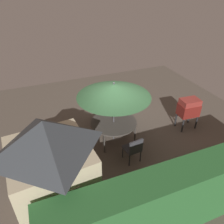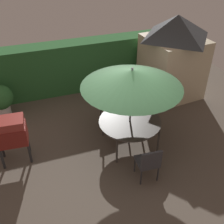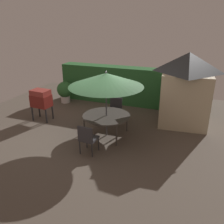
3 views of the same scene
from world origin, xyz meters
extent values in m
plane|color=brown|center=(0.00, 0.00, 0.00)|extent=(11.00, 11.00, 0.00)
cube|color=#28602D|center=(0.00, 3.50, 0.84)|extent=(6.22, 0.71, 1.67)
cube|color=#C6B793|center=(2.61, 2.15, 0.96)|extent=(1.80, 1.82, 1.92)
pyramid|color=#33383D|center=(2.61, 2.15, 2.27)|extent=(1.91, 1.93, 0.69)
cube|color=gray|center=(2.53, 2.99, 0.75)|extent=(0.70, 0.09, 1.50)
cylinder|color=#47423D|center=(0.33, 0.16, 0.71)|extent=(1.56, 1.56, 0.04)
cylinder|color=#3C3834|center=(-0.21, -0.38, 0.35)|extent=(0.05, 0.05, 0.69)
cylinder|color=#3C3834|center=(0.88, -0.38, 0.35)|extent=(0.05, 0.05, 0.69)
cylinder|color=#3C3834|center=(-0.21, 0.71, 0.35)|extent=(0.05, 0.05, 0.69)
cylinder|color=#3C3834|center=(0.88, 0.71, 0.35)|extent=(0.05, 0.05, 0.69)
cylinder|color=#4C4C51|center=(0.33, 0.16, 1.06)|extent=(0.04, 0.04, 2.12)
cone|color=#2D5633|center=(0.33, 0.16, 1.92)|extent=(2.36, 2.36, 0.41)
sphere|color=#4C4C51|center=(0.33, 0.16, 2.15)|extent=(0.06, 0.06, 0.06)
cube|color=maroon|center=(-2.47, 0.53, 0.78)|extent=(0.74, 0.55, 0.45)
cube|color=maroon|center=(-2.47, 0.53, 1.10)|extent=(0.70, 0.53, 0.20)
cylinder|color=#262628|center=(-2.78, 0.32, 0.28)|extent=(0.06, 0.06, 0.55)
cylinder|color=#262628|center=(-2.16, 0.32, 0.28)|extent=(0.06, 0.06, 0.55)
cylinder|color=#262628|center=(-2.78, 0.74, 0.28)|extent=(0.06, 0.06, 0.55)
cylinder|color=#262628|center=(-2.16, 0.74, 0.28)|extent=(0.06, 0.06, 0.55)
cube|color=#38383D|center=(0.20, 1.32, 0.45)|extent=(0.51, 0.51, 0.06)
cube|color=#38383D|center=(0.18, 1.53, 0.68)|extent=(0.46, 0.10, 0.45)
cylinder|color=#2C2C30|center=(0.38, 1.54, 0.23)|extent=(0.04, 0.04, 0.45)
cylinder|color=#2C2C30|center=(-0.02, 1.50, 0.23)|extent=(0.04, 0.04, 0.45)
cylinder|color=#2C2C30|center=(0.43, 1.15, 0.23)|extent=(0.04, 0.04, 0.45)
cylinder|color=#2C2C30|center=(0.03, 1.10, 0.23)|extent=(0.04, 0.04, 0.45)
cube|color=#38383D|center=(0.26, -1.01, 0.45)|extent=(0.49, 0.49, 0.06)
cube|color=#38383D|center=(0.24, -1.22, 0.68)|extent=(0.46, 0.08, 0.45)
cylinder|color=#2C2C30|center=(0.05, -1.20, 0.23)|extent=(0.04, 0.04, 0.45)
cylinder|color=#2C2C30|center=(0.44, -1.22, 0.23)|extent=(0.04, 0.04, 0.45)
cylinder|color=#2C2C30|center=(0.07, -0.80, 0.23)|extent=(0.04, 0.04, 0.45)
cylinder|color=#2C2C30|center=(0.47, -0.82, 0.23)|extent=(0.04, 0.04, 0.45)
cylinder|color=silver|center=(-2.72, 2.63, 0.15)|extent=(0.42, 0.42, 0.31)
sphere|color=#2D6B33|center=(-2.72, 2.63, 0.62)|extent=(0.73, 0.73, 0.73)
camera|label=1|loc=(2.64, 5.76, 4.93)|focal=34.85mm
camera|label=2|loc=(-1.92, -4.84, 4.77)|focal=43.81mm
camera|label=3|loc=(3.00, -6.43, 3.68)|focal=37.83mm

